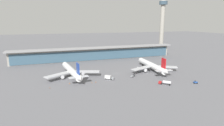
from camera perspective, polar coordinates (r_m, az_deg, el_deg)
name	(u,v)px	position (r m, az deg, el deg)	size (l,w,h in m)	color
ground_plane	(116,73)	(160.85, 1.25, -3.24)	(1200.00, 1200.00, 0.00)	slate
airliner_left_stand	(71,71)	(153.78, -12.36, -2.40)	(44.22, 57.82, 15.39)	white
airliner_centre_stand	(152,66)	(172.74, 12.14, -0.76)	(44.30, 57.83, 15.39)	white
service_truck_near_nose_grey	(139,69)	(170.68, 8.20, -1.85)	(4.70, 8.88, 2.95)	gray
service_truck_under_wing_grey	(133,76)	(152.15, 6.43, -3.92)	(6.09, 5.39, 2.70)	gray
service_truck_mid_apron_grey	(109,77)	(144.00, -0.98, -4.43)	(7.17, 6.30, 3.10)	gray
service_truck_by_tail_blue	(195,82)	(148.03, 24.29, -5.42)	(3.33, 2.99, 2.05)	#234C9E
service_truck_on_taxiway_red	(165,82)	(137.56, 16.11, -5.74)	(7.65, 7.69, 2.95)	#B21E1E
terminal_building	(97,53)	(217.74, -4.52, 3.00)	(191.14, 12.80, 15.20)	#9E998E
control_tower	(162,22)	(292.46, 15.21, 12.11)	(12.00, 12.00, 80.83)	#9E998E
safety_cone_alpha	(92,83)	(136.90, -6.18, -6.01)	(0.62, 0.62, 0.70)	orange
safety_cone_bravo	(50,88)	(132.62, -18.57, -7.23)	(0.62, 0.62, 0.70)	orange
safety_cone_charlie	(96,82)	(137.97, -5.03, -5.84)	(0.62, 0.62, 0.70)	orange
safety_cone_delta	(70,83)	(138.05, -12.94, -6.10)	(0.62, 0.62, 0.70)	orange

